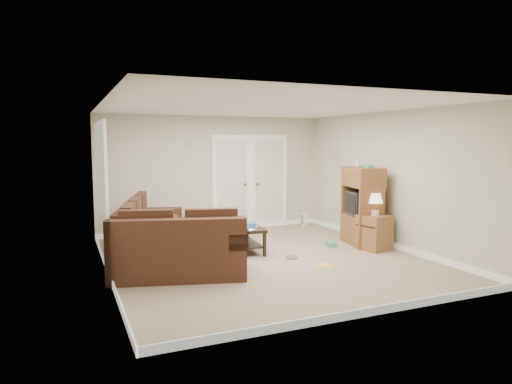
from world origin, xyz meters
name	(u,v)px	position (x,y,z in m)	size (l,w,h in m)	color
floor	(265,259)	(0.00, 0.00, 0.00)	(5.50, 5.50, 0.00)	tan
ceiling	(266,107)	(0.00, 0.00, 2.50)	(5.00, 5.50, 0.02)	white
wall_left	(105,190)	(-2.50, 0.00, 1.25)	(0.02, 5.50, 2.50)	beige
wall_right	(389,179)	(2.50, 0.00, 1.25)	(0.02, 5.50, 2.50)	beige
wall_back	(214,174)	(0.00, 2.75, 1.25)	(5.00, 0.02, 2.50)	beige
wall_front	(370,205)	(0.00, -2.75, 1.25)	(5.00, 0.02, 2.50)	beige
baseboards	(265,256)	(0.00, 0.00, 0.05)	(5.00, 5.50, 0.10)	white
french_doors	(251,182)	(0.85, 2.71, 1.04)	(1.80, 0.05, 2.13)	white
window_left	(101,166)	(-2.46, 1.00, 1.55)	(0.05, 1.92, 1.42)	white
sectional_sofa	(162,242)	(-1.63, 0.36, 0.35)	(2.11, 3.29, 0.90)	#46281B
coffee_table	(243,237)	(-0.12, 0.72, 0.25)	(0.66, 1.16, 0.76)	black
tv_armoire	(362,206)	(2.13, 0.30, 0.74)	(0.68, 1.00, 1.58)	brown
side_cabinet	(374,229)	(2.09, -0.14, 0.37)	(0.58, 0.58, 1.03)	brown
space_heater	(305,219)	(2.10, 2.45, 0.15)	(0.12, 0.10, 0.31)	white
floor_magazine	(324,265)	(0.70, -0.71, 0.00)	(0.28, 0.22, 0.01)	yellow
floor_greenbox	(331,244)	(1.51, 0.37, 0.04)	(0.16, 0.21, 0.09)	#479C58
floor_book	(286,257)	(0.36, -0.06, 0.01)	(0.18, 0.24, 0.02)	brown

